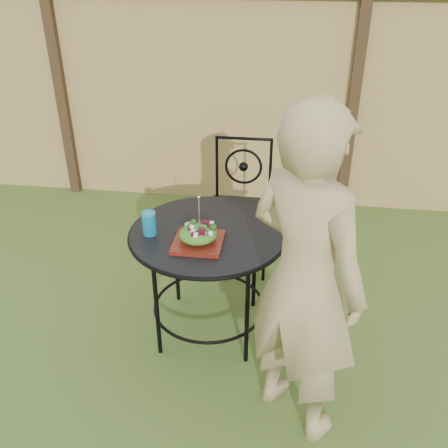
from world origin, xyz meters
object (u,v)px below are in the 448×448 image
object	(u,v)px
diner	(305,281)
salad_plate	(198,242)
patio_table	(208,251)
patio_chair	(241,202)

from	to	relation	value
diner	salad_plate	world-z (taller)	diner
patio_table	diner	bearing A→B (deg)	-47.35
diner	salad_plate	xyz separation A→B (m)	(-0.57, 0.44, -0.11)
patio_chair	diner	size ratio (longest dim) A/B	0.56
patio_chair	salad_plate	world-z (taller)	patio_chair
patio_chair	diner	distance (m)	1.52
patio_table	patio_chair	xyz separation A→B (m)	(0.11, 0.82, -0.08)
patio_table	salad_plate	xyz separation A→B (m)	(-0.03, -0.14, 0.15)
patio_chair	diner	world-z (taller)	diner
diner	patio_chair	bearing A→B (deg)	-34.06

